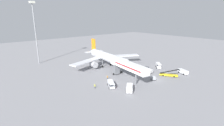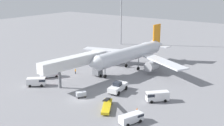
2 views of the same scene
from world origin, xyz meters
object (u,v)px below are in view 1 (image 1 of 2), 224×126
(airplane_at_gate, at_px, (107,57))
(baggage_cart_far_center, at_px, (153,78))
(ground_crew_worker_foreground, at_px, (107,77))
(safety_cone_alpha, at_px, (169,71))
(jet_bridge, at_px, (126,66))
(ground_crew_worker_midground, at_px, (95,86))
(apron_light_mast, at_px, (34,23))
(service_van_near_center, at_px, (111,84))
(service_van_far_left, at_px, (183,71))
(service_van_outer_right, at_px, (158,65))
(pushback_tug, at_px, (145,70))
(service_van_mid_center, at_px, (130,88))
(belt_loader_truck, at_px, (169,74))

(airplane_at_gate, bearing_deg, baggage_cart_far_center, -84.34)
(ground_crew_worker_foreground, distance_m, safety_cone_alpha, 30.00)
(jet_bridge, distance_m, safety_cone_alpha, 23.64)
(safety_cone_alpha, bearing_deg, ground_crew_worker_midground, 169.44)
(airplane_at_gate, relative_size, baggage_cart_far_center, 15.12)
(apron_light_mast, bearing_deg, ground_crew_worker_foreground, -73.29)
(service_van_near_center, xyz_separation_m, apron_light_mast, (-9.14, 49.89, 20.20))
(service_van_near_center, xyz_separation_m, safety_cone_alpha, (31.73, -4.06, -0.83))
(service_van_far_left, height_order, service_van_outer_right, service_van_outer_right)
(service_van_outer_right, bearing_deg, ground_crew_worker_midground, 179.90)
(pushback_tug, height_order, service_van_mid_center, pushback_tug)
(belt_loader_truck, xyz_separation_m, service_van_near_center, (-26.02, 7.15, 0.38))
(service_van_mid_center, relative_size, baggage_cart_far_center, 1.90)
(service_van_far_left, height_order, apron_light_mast, apron_light_mast)
(belt_loader_truck, xyz_separation_m, apron_light_mast, (-35.16, 57.04, 20.58))
(service_van_near_center, relative_size, safety_cone_alpha, 8.15)
(service_van_outer_right, distance_m, safety_cone_alpha, 6.96)
(airplane_at_gate, bearing_deg, jet_bridge, -105.51)
(service_van_outer_right, bearing_deg, safety_cone_alpha, -99.18)
(airplane_at_gate, bearing_deg, service_van_far_left, -57.65)
(jet_bridge, xyz_separation_m, belt_loader_truck, (16.52, -9.06, -4.94))
(service_van_near_center, height_order, service_van_outer_right, service_van_outer_right)
(service_van_near_center, relative_size, apron_light_mast, 0.18)
(pushback_tug, distance_m, ground_crew_worker_foreground, 19.06)
(service_van_mid_center, height_order, service_van_outer_right, service_van_outer_right)
(service_van_near_center, height_order, service_van_far_left, service_van_near_center)
(service_van_mid_center, bearing_deg, service_van_far_left, -4.98)
(apron_light_mast, bearing_deg, safety_cone_alpha, -52.86)
(service_van_mid_center, height_order, safety_cone_alpha, service_van_mid_center)
(belt_loader_truck, height_order, service_van_far_left, belt_loader_truck)
(pushback_tug, bearing_deg, ground_crew_worker_foreground, 166.37)
(jet_bridge, height_order, service_van_near_center, jet_bridge)
(service_van_near_center, xyz_separation_m, service_van_outer_right, (32.83, 2.74, 0.15))
(airplane_at_gate, xyz_separation_m, belt_loader_truck, (11.32, -27.82, -4.07))
(belt_loader_truck, distance_m, safety_cone_alpha, 6.50)
(baggage_cart_far_center, bearing_deg, ground_crew_worker_midground, 159.26)
(service_van_mid_center, height_order, ground_crew_worker_midground, service_van_mid_center)
(airplane_at_gate, height_order, jet_bridge, airplane_at_gate)
(ground_crew_worker_foreground, bearing_deg, belt_loader_truck, -32.16)
(jet_bridge, xyz_separation_m, service_van_mid_center, (-6.90, -8.58, -4.50))
(service_van_far_left, relative_size, apron_light_mast, 0.16)
(jet_bridge, distance_m, belt_loader_truck, 19.48)
(jet_bridge, xyz_separation_m, pushback_tug, (12.80, 0.43, -4.49))
(service_van_near_center, bearing_deg, ground_crew_worker_midground, 151.28)
(jet_bridge, distance_m, service_van_outer_right, 23.76)
(ground_crew_worker_midground, bearing_deg, jet_bridge, -3.49)
(ground_crew_worker_midground, bearing_deg, baggage_cart_far_center, -20.74)
(service_van_outer_right, relative_size, ground_crew_worker_midground, 3.01)
(belt_loader_truck, bearing_deg, service_van_far_left, -16.11)
(service_van_outer_right, bearing_deg, belt_loader_truck, -124.55)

